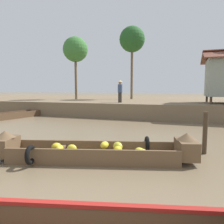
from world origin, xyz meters
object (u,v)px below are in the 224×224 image
object	(u,v)px
banana_boat	(94,151)
mooring_post	(205,133)
vendor_person	(120,90)
palm_tree_mid	(132,40)
cargo_boat_upstream	(13,114)
palm_tree_far	(75,50)

from	to	relation	value
banana_boat	mooring_post	xyz separation A→B (m)	(3.00, 1.69, 0.39)
banana_boat	vendor_person	world-z (taller)	vendor_person
palm_tree_mid	vendor_person	xyz separation A→B (m)	(0.61, -6.11, -5.03)
cargo_boat_upstream	palm_tree_far	bearing A→B (deg)	81.56
banana_boat	palm_tree_mid	xyz separation A→B (m)	(-2.78, 15.76, 6.74)
mooring_post	cargo_boat_upstream	bearing A→B (deg)	159.24
banana_boat	palm_tree_far	size ratio (longest dim) A/B	0.92
palm_tree_mid	mooring_post	xyz separation A→B (m)	(5.78, -14.08, -6.35)
banana_boat	cargo_boat_upstream	xyz separation A→B (m)	(-9.04, 6.25, 0.02)
banana_boat	palm_tree_far	distance (m)	16.68
palm_tree_mid	palm_tree_far	bearing A→B (deg)	-156.46
palm_tree_mid	banana_boat	bearing A→B (deg)	-80.01
vendor_person	cargo_boat_upstream	bearing A→B (deg)	-153.66
banana_boat	palm_tree_far	bearing A→B (deg)	120.55
banana_boat	palm_tree_mid	world-z (taller)	palm_tree_mid
cargo_boat_upstream	palm_tree_mid	bearing A→B (deg)	56.62
banana_boat	vendor_person	xyz separation A→B (m)	(-2.17, 9.66, 1.72)
cargo_boat_upstream	palm_tree_mid	world-z (taller)	palm_tree_mid
cargo_boat_upstream	banana_boat	bearing A→B (deg)	-34.66
banana_boat	cargo_boat_upstream	world-z (taller)	cargo_boat_upstream
vendor_person	palm_tree_mid	bearing A→B (deg)	95.67
banana_boat	mooring_post	size ratio (longest dim) A/B	4.30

